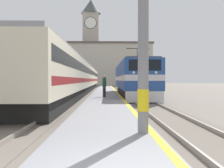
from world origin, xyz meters
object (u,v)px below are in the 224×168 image
locomotive_train (133,79)px  clock_tower (91,39)px  person_on_platform (104,85)px  passenger_train (81,78)px

locomotive_train → clock_tower: 58.22m
locomotive_train → person_on_platform: locomotive_train is taller
clock_tower → passenger_train: bearing=-88.5°
passenger_train → clock_tower: size_ratio=1.99×
locomotive_train → person_on_platform: (-2.91, -4.51, -0.54)m
clock_tower → person_on_platform: bearing=-85.8°
locomotive_train → passenger_train: bearing=124.2°
person_on_platform → clock_tower: bearing=94.2°
person_on_platform → passenger_train: bearing=103.5°
locomotive_train → clock_tower: (-7.42, 56.33, 12.72)m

